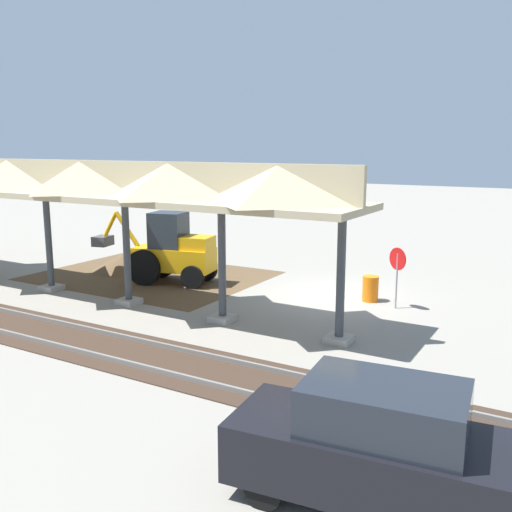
{
  "coord_description": "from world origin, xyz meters",
  "views": [
    {
      "loc": [
        -7.65,
        18.82,
        5.4
      ],
      "look_at": [
        2.16,
        1.94,
        1.6
      ],
      "focal_mm": 40.0,
      "sensor_mm": 36.0,
      "label": 1
    }
  ],
  "objects": [
    {
      "name": "traffic_barrel",
      "position": [
        -1.37,
        0.01,
        0.45
      ],
      "size": [
        0.56,
        0.56,
        0.9
      ],
      "primitive_type": "cylinder",
      "color": "orange",
      "rests_on": "ground"
    },
    {
      "name": "ground_plane",
      "position": [
        0.0,
        0.0,
        0.0
      ],
      "size": [
        120.0,
        120.0,
        0.0
      ],
      "primitive_type": "plane",
      "color": "gray"
    },
    {
      "name": "stop_sign",
      "position": [
        -2.42,
        0.45,
        1.48
      ],
      "size": [
        0.67,
        0.41,
        2.08
      ],
      "color": "gray",
      "rests_on": "ground"
    },
    {
      "name": "rail_tracks",
      "position": [
        0.0,
        8.14,
        0.03
      ],
      "size": [
        60.0,
        2.58,
        0.15
      ],
      "color": "slate",
      "rests_on": "ground"
    },
    {
      "name": "dirt_mound",
      "position": [
        9.54,
        0.4,
        0.0
      ],
      "size": [
        6.38,
        6.38,
        1.66
      ],
      "primitive_type": "cone",
      "color": "brown",
      "rests_on": "ground"
    },
    {
      "name": "dirt_work_zone",
      "position": [
        7.93,
        0.84,
        0.0
      ],
      "size": [
        9.23,
        7.0,
        0.01
      ],
      "primitive_type": "cube",
      "color": "brown",
      "rests_on": "ground"
    },
    {
      "name": "platform_canopy",
      "position": [
        9.55,
        4.61,
        4.18
      ],
      "size": [
        24.44,
        3.2,
        4.9
      ],
      "color": "#9E998E",
      "rests_on": "ground"
    },
    {
      "name": "distant_parked_car",
      "position": [
        -5.22,
        11.17,
        0.98
      ],
      "size": [
        4.36,
        2.17,
        1.98
      ],
      "color": "black",
      "rests_on": "ground"
    },
    {
      "name": "backhoe",
      "position": [
        6.45,
        1.31,
        1.27
      ],
      "size": [
        5.22,
        2.32,
        2.82
      ],
      "color": "orange",
      "rests_on": "ground"
    }
  ]
}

